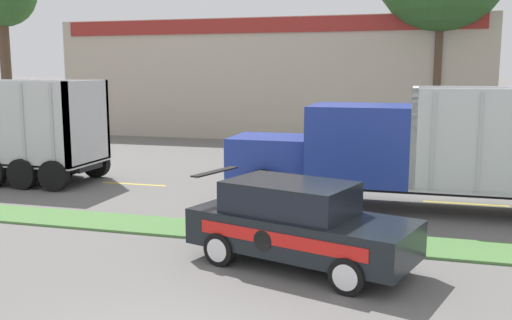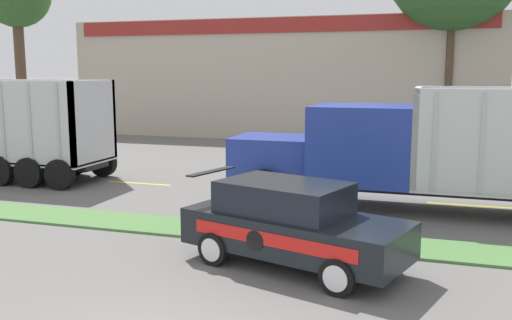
# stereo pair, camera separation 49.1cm
# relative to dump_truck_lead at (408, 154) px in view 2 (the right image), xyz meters

# --- Properties ---
(grass_verge) EXTENTS (120.00, 1.51, 0.06)m
(grass_verge) POSITION_rel_dump_truck_lead_xyz_m (-2.98, -3.68, -1.55)
(grass_verge) COLOR #517F42
(grass_verge) RESTS_ON ground_plane
(centre_line_2) EXTENTS (2.40, 0.14, 0.01)m
(centre_line_2) POSITION_rel_dump_truck_lead_xyz_m (-14.45, 1.07, -1.58)
(centre_line_2) COLOR yellow
(centre_line_2) RESTS_ON ground_plane
(centre_line_3) EXTENTS (2.40, 0.14, 0.01)m
(centre_line_3) POSITION_rel_dump_truck_lead_xyz_m (-9.05, 1.07, -1.58)
(centre_line_3) COLOR yellow
(centre_line_3) RESTS_ON ground_plane
(centre_line_4) EXTENTS (2.40, 0.14, 0.01)m
(centre_line_4) POSITION_rel_dump_truck_lead_xyz_m (-3.65, 1.07, -1.58)
(centre_line_4) COLOR yellow
(centre_line_4) RESTS_ON ground_plane
(centre_line_5) EXTENTS (2.40, 0.14, 0.01)m
(centre_line_5) POSITION_rel_dump_truck_lead_xyz_m (1.75, 1.07, -1.58)
(centre_line_5) COLOR yellow
(centre_line_5) RESTS_ON ground_plane
(dump_truck_lead) EXTENTS (11.94, 2.80, 3.43)m
(dump_truck_lead) POSITION_rel_dump_truck_lead_xyz_m (0.00, 0.00, 0.00)
(dump_truck_lead) COLOR black
(dump_truck_lead) RESTS_ON ground_plane
(rally_car) EXTENTS (4.80, 3.05, 1.73)m
(rally_car) POSITION_rel_dump_truck_lead_xyz_m (-1.94, -5.52, -0.70)
(rally_car) COLOR black
(rally_car) RESTS_ON ground_plane
(store_building_backdrop) EXTENTS (24.54, 12.10, 6.75)m
(store_building_backdrop) POSITION_rel_dump_truck_lead_xyz_m (-8.18, 20.23, 1.80)
(store_building_backdrop) COLOR #BCB29E
(store_building_backdrop) RESTS_ON ground_plane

